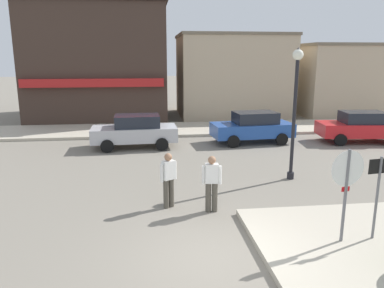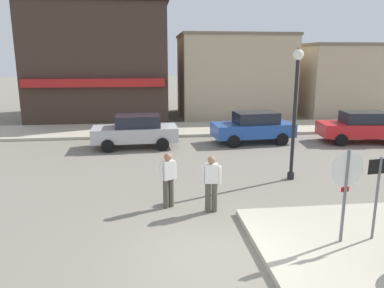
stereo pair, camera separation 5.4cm
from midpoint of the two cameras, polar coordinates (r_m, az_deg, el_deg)
ground_plane at (r=8.42m, az=3.64°, el=-17.10°), size 160.00×160.00×0.00m
kerb_far at (r=22.10m, az=-2.96°, el=2.26°), size 80.00×4.00×0.15m
stop_sign at (r=8.93m, az=22.54°, el=-5.65°), size 0.81×0.13×2.30m
one_way_sign at (r=9.43m, az=26.55°, el=-6.27°), size 0.60×0.10×2.10m
lamp_post at (r=13.24m, az=15.63°, el=7.11°), size 0.36×0.36×4.54m
parked_car_nearest at (r=18.02m, az=-8.49°, el=2.02°), size 4.06×2.00×1.56m
parked_car_second at (r=19.05m, az=9.42°, el=2.59°), size 4.13×2.13×1.56m
parked_car_third at (r=20.74m, az=24.41°, el=2.44°), size 4.17×2.21×1.56m
pedestrian_crossing_near at (r=10.70m, az=-3.50°, el=-5.26°), size 0.51×0.38×1.61m
pedestrian_crossing_far at (r=10.39m, az=3.11°, el=-5.81°), size 0.56×0.26×1.61m
building_corner_shop at (r=28.08m, az=-13.53°, el=12.04°), size 9.28×8.95×7.75m
building_storefront_left_near at (r=28.12m, az=6.31°, el=10.36°), size 7.89×6.14×5.83m
building_storefront_left_mid at (r=31.15m, az=23.80°, el=9.00°), size 9.13×5.96×5.17m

